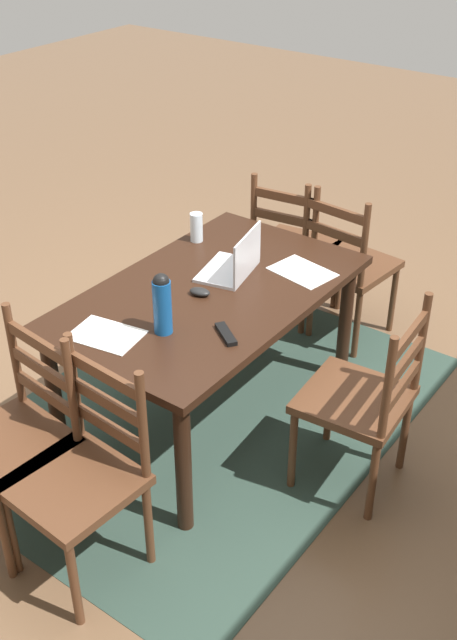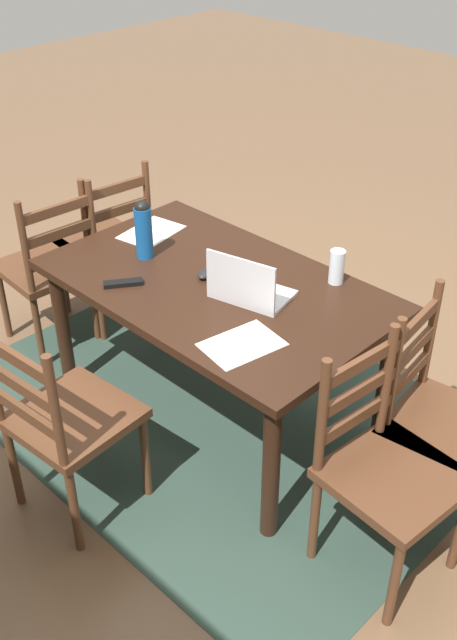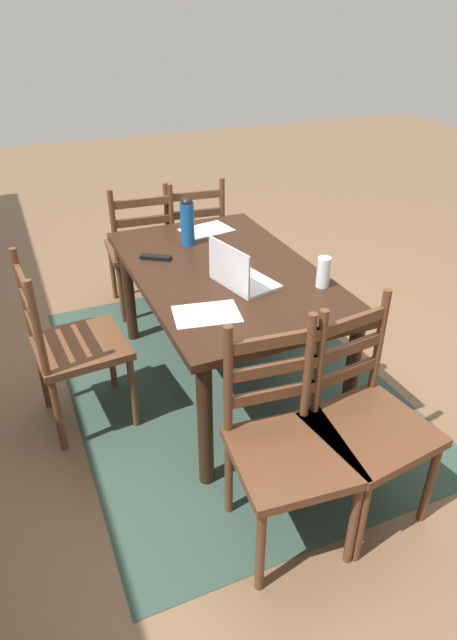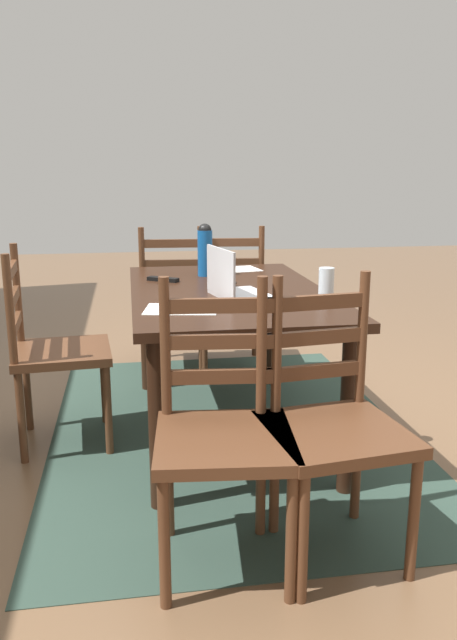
# 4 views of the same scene
# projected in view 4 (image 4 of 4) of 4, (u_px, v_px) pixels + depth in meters

# --- Properties ---
(ground_plane) EXTENTS (14.00, 14.00, 0.00)m
(ground_plane) POSITION_uv_depth(u_px,v_px,m) (228.00, 430.00, 3.16)
(ground_plane) COLOR brown
(area_rug) EXTENTS (2.42, 1.75, 0.01)m
(area_rug) POSITION_uv_depth(u_px,v_px,m) (228.00, 429.00, 3.16)
(area_rug) COLOR #2D4238
(area_rug) RESTS_ON ground
(dining_table) EXTENTS (1.52, 0.92, 0.73)m
(dining_table) POSITION_uv_depth(u_px,v_px,m) (228.00, 308.00, 3.01)
(dining_table) COLOR black
(dining_table) RESTS_ON ground
(chair_left_far) EXTENTS (0.48, 0.48, 0.95)m
(chair_left_far) POSITION_uv_depth(u_px,v_px,m) (224.00, 432.00, 2.02)
(chair_left_far) COLOR #56331E
(chair_left_far) RESTS_ON ground
(chair_left_near) EXTENTS (0.49, 0.49, 0.95)m
(chair_left_near) POSITION_uv_depth(u_px,v_px,m) (330.00, 425.00, 2.07)
(chair_left_near) COLOR #56331E
(chair_left_near) RESTS_ON ground
(chair_right_far) EXTENTS (0.47, 0.47, 0.95)m
(chair_right_far) POSITION_uv_depth(u_px,v_px,m) (174.00, 300.00, 4.03)
(chair_right_far) COLOR #56331E
(chair_right_far) RESTS_ON ground
(chair_far_head) EXTENTS (0.47, 0.47, 0.95)m
(chair_far_head) POSITION_uv_depth(u_px,v_px,m) (53.00, 351.00, 2.92)
(chair_far_head) COLOR #56331E
(chair_far_head) RESTS_ON ground
(chair_right_near) EXTENTS (0.48, 0.48, 0.95)m
(chair_right_near) POSITION_uv_depth(u_px,v_px,m) (230.00, 298.00, 4.08)
(chair_right_near) COLOR #56331E
(chair_right_near) RESTS_ON ground
(laptop) EXTENTS (0.36, 0.29, 0.23)m
(laptop) POSITION_uv_depth(u_px,v_px,m) (233.00, 285.00, 2.78)
(laptop) COLOR silver
(laptop) RESTS_ON dining_table
(water_bottle) EXTENTS (0.08, 0.08, 0.28)m
(water_bottle) POSITION_uv_depth(u_px,v_px,m) (205.00, 249.00, 3.32)
(water_bottle) COLOR #145199
(water_bottle) RESTS_ON dining_table
(drinking_glass) EXTENTS (0.07, 0.07, 0.15)m
(drinking_glass) POSITION_uv_depth(u_px,v_px,m) (326.00, 285.00, 2.67)
(drinking_glass) COLOR silver
(drinking_glass) RESTS_ON dining_table
(computer_mouse) EXTENTS (0.08, 0.11, 0.03)m
(computer_mouse) POSITION_uv_depth(u_px,v_px,m) (227.00, 283.00, 3.04)
(computer_mouse) COLOR black
(computer_mouse) RESTS_ON dining_table
(tv_remote) EXTENTS (0.13, 0.17, 0.02)m
(tv_remote) POSITION_uv_depth(u_px,v_px,m) (163.00, 279.00, 3.19)
(tv_remote) COLOR black
(tv_remote) RESTS_ON dining_table
(paper_stack_left) EXTENTS (0.26, 0.33, 0.00)m
(paper_stack_left) POSITION_uv_depth(u_px,v_px,m) (181.00, 309.00, 2.55)
(paper_stack_left) COLOR white
(paper_stack_left) RESTS_ON dining_table
(paper_stack_right) EXTENTS (0.26, 0.33, 0.00)m
(paper_stack_right) POSITION_uv_depth(u_px,v_px,m) (233.00, 270.00, 3.55)
(paper_stack_right) COLOR white
(paper_stack_right) RESTS_ON dining_table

